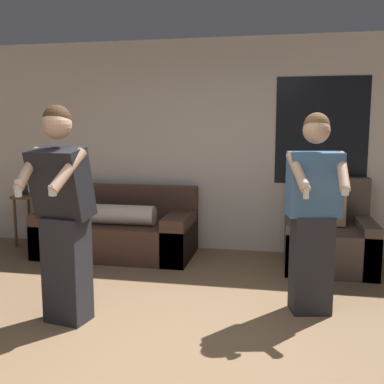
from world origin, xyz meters
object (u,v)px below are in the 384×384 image
armchair (328,238)px  person_right (313,213)px  couch (118,231)px  person_left (63,215)px  side_table (32,204)px

armchair → person_right: bearing=-101.4°
couch → person_left: bearing=-81.8°
person_left → armchair: bearing=41.1°
couch → person_left: person_left is taller
couch → side_table: size_ratio=2.27×
armchair → side_table: 3.87m
person_left → person_right: size_ratio=1.03×
person_left → person_right: (1.98, 0.59, -0.03)m
couch → side_table: bearing=170.1°
armchair → person_right: person_right is taller
person_left → side_table: bearing=125.7°
person_right → person_left: bearing=-163.4°
armchair → side_table: (-3.86, 0.24, 0.23)m
armchair → person_left: bearing=-138.9°
couch → person_left: 2.10m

